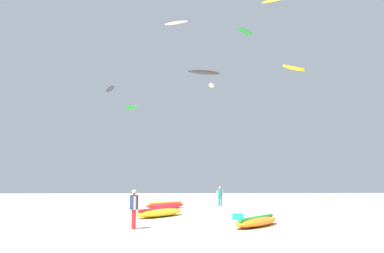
% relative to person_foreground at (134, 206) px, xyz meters
% --- Properties ---
extents(ground_plane, '(120.00, 120.00, 0.00)m').
position_rel_person_foreground_xyz_m(ground_plane, '(3.27, -3.42, -0.95)').
color(ground_plane, beige).
extents(person_foreground, '(0.37, 0.52, 1.62)m').
position_rel_person_foreground_xyz_m(person_foreground, '(0.00, 0.00, 0.00)').
color(person_foreground, '#B21E23').
rests_on(person_foreground, ground).
extents(person_midground, '(0.53, 0.36, 1.60)m').
position_rel_person_foreground_xyz_m(person_midground, '(5.54, 16.30, -0.01)').
color(person_midground, teal).
rests_on(person_midground, ground).
extents(kite_grounded_near, '(3.52, 4.04, 0.53)m').
position_rel_person_foreground_xyz_m(kite_grounded_near, '(1.08, 13.26, -0.70)').
color(kite_grounded_near, red).
rests_on(kite_grounded_near, ground).
extents(kite_grounded_mid, '(3.03, 3.63, 0.44)m').
position_rel_person_foreground_xyz_m(kite_grounded_mid, '(5.35, 0.75, -0.73)').
color(kite_grounded_mid, orange).
rests_on(kite_grounded_mid, ground).
extents(kite_grounded_far, '(3.30, 4.26, 0.51)m').
position_rel_person_foreground_xyz_m(kite_grounded_far, '(0.90, 5.98, -0.70)').
color(kite_grounded_far, yellow).
rests_on(kite_grounded_far, ground).
extents(cooler_box, '(0.56, 0.36, 0.32)m').
position_rel_person_foreground_xyz_m(cooler_box, '(5.03, 3.97, -0.79)').
color(cooler_box, '#19B29E').
rests_on(cooler_box, ground).
extents(kite_aloft_0, '(3.89, 2.72, 0.92)m').
position_rel_person_foreground_xyz_m(kite_aloft_0, '(16.81, 30.96, 15.33)').
color(kite_aloft_0, yellow).
extents(kite_aloft_1, '(1.24, 2.48, 0.40)m').
position_rel_person_foreground_xyz_m(kite_aloft_1, '(6.65, 34.42, 13.85)').
color(kite_aloft_1, white).
extents(kite_aloft_2, '(3.05, 3.07, 0.35)m').
position_rel_person_foreground_xyz_m(kite_aloft_2, '(10.80, 31.78, 20.45)').
color(kite_aloft_2, green).
extents(kite_aloft_3, '(3.74, 2.41, 0.60)m').
position_rel_person_foreground_xyz_m(kite_aloft_3, '(1.88, 37.13, 23.64)').
color(kite_aloft_3, white).
extents(kite_aloft_4, '(1.62, 2.88, 0.51)m').
position_rel_person_foreground_xyz_m(kite_aloft_4, '(-5.01, 23.67, 10.65)').
color(kite_aloft_4, '#2D2D33').
extents(kite_aloft_5, '(3.26, 1.58, 0.35)m').
position_rel_person_foreground_xyz_m(kite_aloft_5, '(4.48, 19.37, 11.35)').
color(kite_aloft_5, '#2D2D33').
extents(kite_aloft_6, '(2.32, 2.31, 0.55)m').
position_rel_person_foreground_xyz_m(kite_aloft_6, '(-4.06, 35.17, 10.86)').
color(kite_aloft_6, green).
extents(kite_aloft_7, '(3.24, 2.41, 0.83)m').
position_rel_person_foreground_xyz_m(kite_aloft_7, '(14.42, 30.83, 24.30)').
color(kite_aloft_7, yellow).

